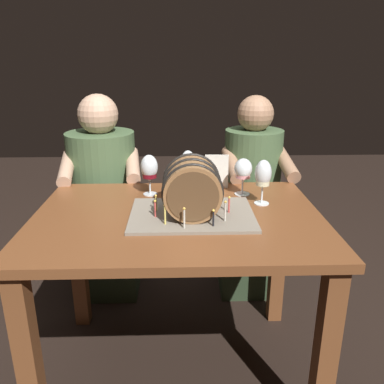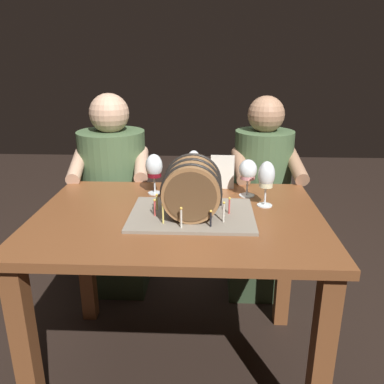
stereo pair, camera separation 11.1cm
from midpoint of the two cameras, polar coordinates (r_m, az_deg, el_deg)
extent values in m
plane|color=black|center=(2.00, -3.54, -23.76)|extent=(8.00, 8.00, 0.00)
cube|color=brown|center=(1.59, -4.08, -3.88)|extent=(1.15, 0.83, 0.03)
cube|color=brown|center=(1.61, -24.32, -21.44)|extent=(0.07, 0.07, 0.72)
cube|color=brown|center=(1.56, 16.46, -21.65)|extent=(0.07, 0.07, 0.72)
cube|color=brown|center=(2.16, -17.44, -9.47)|extent=(0.07, 0.07, 0.72)
cube|color=brown|center=(2.12, 10.69, -9.33)|extent=(0.07, 0.07, 0.72)
cube|color=gray|center=(1.57, -2.03, -3.26)|extent=(0.48, 0.36, 0.01)
cylinder|color=olive|center=(1.53, -2.08, 0.67)|extent=(0.22, 0.22, 0.22)
cylinder|color=brown|center=(1.42, -2.09, -0.77)|extent=(0.19, 0.00, 0.19)
cylinder|color=brown|center=(1.64, -2.07, 1.93)|extent=(0.19, 0.00, 0.19)
torus|color=black|center=(1.46, -2.09, -0.27)|extent=(0.23, 0.01, 0.23)
torus|color=black|center=(1.53, -2.08, 0.67)|extent=(0.23, 0.01, 0.23)
torus|color=black|center=(1.60, -2.07, 1.53)|extent=(0.23, 0.01, 0.23)
cylinder|color=#D64C47|center=(1.57, 3.29, -1.99)|extent=(0.01, 0.01, 0.06)
sphere|color=#F9C64C|center=(1.56, 3.32, -0.81)|extent=(0.01, 0.01, 0.01)
cylinder|color=black|center=(1.64, 2.01, -0.75)|extent=(0.01, 0.01, 0.07)
sphere|color=#F9C64C|center=(1.63, 2.03, 0.58)|extent=(0.01, 0.01, 0.01)
cylinder|color=#EAD666|center=(1.68, 0.13, -0.32)|extent=(0.01, 0.01, 0.06)
sphere|color=#F9C64C|center=(1.67, 0.13, 0.92)|extent=(0.01, 0.01, 0.01)
cylinder|color=silver|center=(1.69, -2.88, -0.38)|extent=(0.01, 0.01, 0.05)
sphere|color=#F9C64C|center=(1.68, -2.90, 0.69)|extent=(0.01, 0.01, 0.01)
cylinder|color=silver|center=(1.65, -5.77, -0.86)|extent=(0.01, 0.01, 0.06)
sphere|color=#F9C64C|center=(1.64, -5.81, 0.30)|extent=(0.01, 0.01, 0.01)
cylinder|color=#EAD666|center=(1.60, -7.16, -1.73)|extent=(0.01, 0.01, 0.06)
sphere|color=#F9C64C|center=(1.58, -7.21, -0.56)|extent=(0.01, 0.01, 0.01)
cylinder|color=#D64C47|center=(1.53, -7.35, -2.56)|extent=(0.01, 0.01, 0.06)
sphere|color=#F9C64C|center=(1.52, -7.41, -1.32)|extent=(0.01, 0.01, 0.01)
cylinder|color=#EAD666|center=(1.46, -6.06, -3.39)|extent=(0.01, 0.01, 0.07)
sphere|color=#F9C64C|center=(1.45, -6.11, -1.91)|extent=(0.01, 0.01, 0.01)
cylinder|color=silver|center=(1.42, -3.36, -3.95)|extent=(0.01, 0.01, 0.07)
sphere|color=#F9C64C|center=(1.41, -3.39, -2.42)|extent=(0.01, 0.01, 0.01)
cylinder|color=black|center=(1.44, 0.87, -3.92)|extent=(0.01, 0.01, 0.05)
sphere|color=#F9C64C|center=(1.43, 0.87, -2.70)|extent=(0.01, 0.01, 0.01)
cylinder|color=silver|center=(1.48, 2.63, -2.93)|extent=(0.01, 0.01, 0.07)
sphere|color=#F9C64C|center=(1.47, 2.66, -1.44)|extent=(0.01, 0.01, 0.01)
cylinder|color=white|center=(1.72, 8.08, -1.63)|extent=(0.06, 0.06, 0.00)
cylinder|color=white|center=(1.70, 8.15, -0.37)|extent=(0.01, 0.01, 0.08)
ellipsoid|color=white|center=(1.67, 8.30, 2.68)|extent=(0.07, 0.07, 0.11)
cylinder|color=beige|center=(1.68, 8.24, 1.48)|extent=(0.06, 0.06, 0.03)
cylinder|color=white|center=(1.83, -7.73, -0.30)|extent=(0.06, 0.06, 0.00)
cylinder|color=white|center=(1.81, -7.79, 0.84)|extent=(0.01, 0.01, 0.07)
ellipsoid|color=white|center=(1.79, -7.91, 3.58)|extent=(0.08, 0.08, 0.11)
cylinder|color=maroon|center=(1.80, -7.88, 2.79)|extent=(0.06, 0.06, 0.05)
cylinder|color=white|center=(1.82, 5.45, -0.31)|extent=(0.07, 0.07, 0.00)
cylinder|color=white|center=(1.81, 5.49, 0.83)|extent=(0.01, 0.01, 0.07)
ellipsoid|color=white|center=(1.78, 5.57, 3.34)|extent=(0.08, 0.08, 0.09)
cylinder|color=pink|center=(1.79, 5.55, 2.58)|extent=(0.07, 0.07, 0.03)
cylinder|color=white|center=(1.90, -2.25, 0.67)|extent=(0.07, 0.07, 0.00)
cylinder|color=white|center=(1.89, -2.26, 1.82)|extent=(0.01, 0.01, 0.08)
ellipsoid|color=white|center=(1.87, -2.30, 4.41)|extent=(0.06, 0.06, 0.10)
cube|color=silver|center=(1.88, 1.85, 2.93)|extent=(0.11, 0.02, 0.16)
cube|color=#2A3A24|center=(2.47, -13.10, -8.87)|extent=(0.34, 0.32, 0.45)
cylinder|color=#47603D|center=(2.28, -14.00, 1.90)|extent=(0.41, 0.41, 0.51)
sphere|color=tan|center=(2.21, -14.74, 10.69)|extent=(0.21, 0.21, 0.21)
cylinder|color=tan|center=(2.12, -9.99, 3.78)|extent=(0.11, 0.31, 0.14)
cylinder|color=tan|center=(2.15, -18.90, 3.26)|extent=(0.11, 0.31, 0.14)
cube|color=#2A3A24|center=(2.44, 6.75, -8.75)|extent=(0.34, 0.32, 0.45)
cylinder|color=#47603D|center=(2.26, 7.23, 2.24)|extent=(0.33, 0.33, 0.52)
sphere|color=#A87A5B|center=(2.18, 7.62, 11.04)|extent=(0.19, 0.19, 0.19)
cylinder|color=#A87A5B|center=(2.14, 11.83, 4.01)|extent=(0.09, 0.31, 0.14)
cylinder|color=#A87A5B|center=(2.07, 4.25, 3.91)|extent=(0.09, 0.31, 0.14)
camera|label=1|loc=(0.06, -92.07, -0.72)|focal=37.29mm
camera|label=2|loc=(0.06, 87.93, 0.72)|focal=37.29mm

